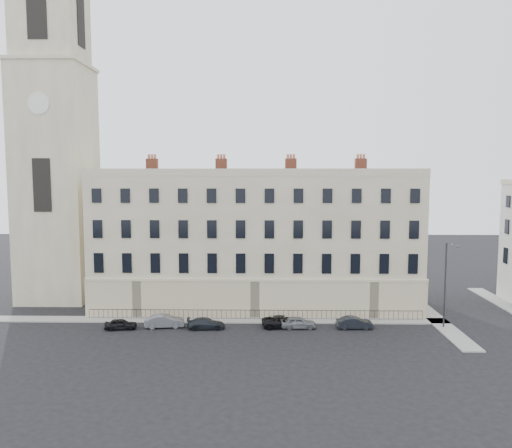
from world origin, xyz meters
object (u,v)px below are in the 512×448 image
(car_a, at_px, (121,324))
(car_b, at_px, (165,321))
(car_c, at_px, (206,323))
(car_d, at_px, (283,322))
(car_e, at_px, (298,323))
(car_f, at_px, (354,323))
(streetlamp, at_px, (446,281))

(car_a, bearing_deg, car_b, -88.08)
(car_a, distance_m, car_c, 8.37)
(car_b, bearing_deg, car_c, -103.08)
(car_d, height_order, car_e, car_e)
(car_c, bearing_deg, car_b, 80.96)
(car_c, xyz_separation_m, car_f, (14.68, 0.32, 0.05))
(car_d, bearing_deg, car_f, -100.67)
(car_a, xyz_separation_m, car_e, (17.48, 0.61, 0.07))
(car_d, bearing_deg, car_a, 85.55)
(car_c, bearing_deg, car_a, 88.33)
(car_a, relative_size, car_e, 0.89)
(car_e, bearing_deg, car_b, 86.49)
(car_a, height_order, streetlamp, streetlamp)
(car_e, bearing_deg, car_c, 88.64)
(car_d, xyz_separation_m, streetlamp, (16.04, -0.06, 4.16))
(car_b, distance_m, car_f, 18.87)
(car_b, height_order, car_c, car_b)
(car_c, distance_m, car_e, 9.12)
(car_d, distance_m, streetlamp, 16.57)
(car_b, relative_size, car_e, 1.12)
(car_b, distance_m, car_d, 11.77)
(car_f, bearing_deg, streetlamp, -89.55)
(streetlamp, bearing_deg, car_a, -157.29)
(car_e, bearing_deg, streetlamp, -91.85)
(car_e, height_order, streetlamp, streetlamp)
(car_c, distance_m, streetlamp, 24.00)
(car_d, distance_m, car_f, 7.11)
(car_c, height_order, car_e, car_e)
(car_c, distance_m, car_f, 14.69)
(car_f, bearing_deg, car_b, 88.55)
(car_d, distance_m, car_e, 1.58)
(car_e, bearing_deg, car_f, -92.63)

